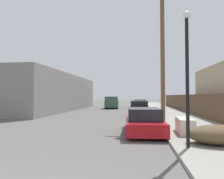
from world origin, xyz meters
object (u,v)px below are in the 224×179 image
Objects in this scene: car_parked_mid at (139,108)px; street_lamp at (187,68)px; brush_pile at (219,135)px; discarded_fridge at (185,126)px; utility_pole at (163,51)px; pickup_truck at (112,102)px; parked_sports_car_red at (143,122)px; car_parked_far at (140,105)px.

street_lamp reaches higher than car_parked_mid.
discarded_fridge is at bearing 108.44° from brush_pile.
discarded_fridge is 6.00m from utility_pole.
street_lamp is (0.02, -6.69, -2.12)m from utility_pole.
brush_pile is at bearing -68.26° from discarded_fridge.
utility_pole is at bearing 104.29° from pickup_truck.
discarded_fridge is at bearing -77.56° from car_parked_mid.
street_lamp is (-0.51, -2.77, 2.40)m from discarded_fridge.
utility_pole is (1.41, 3.50, 4.41)m from parked_sports_car_red.
car_parked_mid is (-0.15, 9.44, 0.08)m from parked_sports_car_red.
parked_sports_car_red is at bearing -90.43° from car_parked_far.
car_parked_far is (-0.01, 16.94, 0.08)m from parked_sports_car_red.
car_parked_far is at bearing 99.71° from discarded_fridge.
utility_pole is (1.41, -13.45, 4.33)m from car_parked_far.
discarded_fridge is at bearing -15.45° from parked_sports_car_red.
utility_pole is (1.55, -5.95, 4.33)m from car_parked_mid.
parked_sports_car_red reaches higher than brush_pile.
car_parked_far reaches higher than discarded_fridge.
pickup_truck is 1.26× the size of street_lamp.
car_parked_mid is at bearing 104.61° from utility_pole.
pickup_truck is at bearing 98.76° from parked_sports_car_red.
car_parked_far is 0.48× the size of utility_pole.
pickup_truck reaches higher than parked_sports_car_red.
parked_sports_car_red is at bearing 171.01° from discarded_fridge.
brush_pile is at bearing -76.36° from car_parked_mid.
brush_pile is (2.81, -12.02, -0.19)m from car_parked_mid.
discarded_fridge is 1.99m from parked_sports_car_red.
car_parked_mid is (-2.09, 9.87, 0.19)m from discarded_fridge.
brush_pile is at bearing -78.33° from utility_pole.
utility_pole is (5.68, -16.73, 4.08)m from pickup_truck.
utility_pole is at bearing 64.94° from parked_sports_car_red.
street_lamp is at bearing 99.23° from pickup_truck.
discarded_fridge is 3.70m from street_lamp.
car_parked_mid is at bearing 103.14° from brush_pile.
car_parked_far is at bearing 89.46° from car_parked_mid.
parked_sports_car_red is at bearing -88.62° from car_parked_mid.
pickup_truck is at bearing 106.90° from brush_pile.
pickup_truck is at bearing 103.68° from street_lamp.
discarded_fridge is 0.39× the size of car_parked_far.
pickup_truck is (-4.13, 10.79, 0.24)m from car_parked_mid.
discarded_fridge is at bearing -82.21° from utility_pole.
utility_pole is at bearing 101.09° from discarded_fridge.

